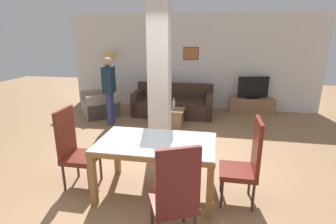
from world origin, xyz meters
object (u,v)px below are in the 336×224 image
tv_stand (251,105)px  dining_chair_near_right (175,194)px  dining_chair_head_left (74,147)px  floor_lamp (109,61)px  standing_person (109,87)px  dining_chair_head_right (246,161)px  tv_screen (253,88)px  dining_table (156,152)px  armchair (102,105)px  coffee_table (169,117)px  sofa (173,105)px  bottle (174,104)px

tv_stand → dining_chair_near_right: bearing=-104.9°
dining_chair_head_left → floor_lamp: bearing=-164.6°
floor_lamp → standing_person: bearing=-68.6°
dining_chair_head_right → tv_screen: size_ratio=1.39×
dining_table → armchair: 4.03m
dining_table → coffee_table: dining_table is taller
sofa → tv_screen: size_ratio=2.55×
dining_chair_near_right → standing_person: size_ratio=0.71×
coffee_table → standing_person: (-1.44, -0.12, 0.71)m
dining_chair_head_left → tv_stand: 5.20m
dining_chair_head_left → bottle: (0.98, 2.82, -0.07)m
tv_stand → dining_table: bearing=-112.4°
dining_table → dining_chair_head_left: (-1.20, 0.00, -0.02)m
dining_chair_near_right → tv_screen: (1.37, 5.13, 0.12)m
armchair → coffee_table: size_ratio=1.72×
coffee_table → dining_chair_near_right: bearing=-79.0°
dining_chair_near_right → armchair: bearing=98.4°
sofa → coffee_table: bearing=93.2°
dining_chair_head_left → dining_chair_head_right: same height
floor_lamp → dining_chair_head_left: bearing=-74.6°
dining_table → armchair: (-2.28, 3.30, -0.32)m
tv_stand → armchair: bearing=-166.7°
armchair → dining_chair_head_left: bearing=159.7°
floor_lamp → standing_person: size_ratio=1.01×
dining_chair_near_right → dining_chair_head_left: (-1.59, 0.87, 0.00)m
dining_chair_near_right → bottle: size_ratio=4.39×
sofa → tv_stand: (2.13, 0.59, -0.08)m
bottle → standing_person: standing_person is taller
dining_chair_head_right → tv_stand: dining_chair_head_right is taller
dining_table → armchair: armchair is taller
dining_chair_near_right → armchair: size_ratio=0.94×
dining_chair_near_right → armchair: dining_chair_near_right is taller
dining_chair_head_left → sofa: dining_chair_head_left is taller
coffee_table → tv_screen: bearing=35.8°
sofa → armchair: 1.95m
dining_chair_head_left → coffee_table: 2.93m
sofa → standing_person: 1.84m
armchair → tv_stand: 4.15m
dining_chair_head_right → armchair: 4.79m
dining_chair_head_right → armchair: (-3.45, 3.30, -0.31)m
tv_stand → floor_lamp: floor_lamp is taller
dining_chair_near_right → coffee_table: dining_chair_near_right is taller
dining_chair_near_right → floor_lamp: bearing=94.3°
tv_screen → tv_stand: bearing=180.0°
sofa → floor_lamp: bearing=-14.6°
bottle → tv_stand: 2.47m
sofa → armchair: (-1.91, -0.37, 0.00)m
dining_table → dining_chair_head_right: (1.17, 0.00, -0.02)m
dining_chair_near_right → dining_chair_head_right: same height
tv_stand → tv_screen: (0.00, 0.00, 0.50)m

